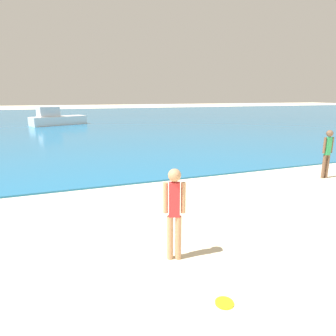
% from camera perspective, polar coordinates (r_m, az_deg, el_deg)
% --- Properties ---
extents(water, '(160.00, 60.00, 0.06)m').
position_cam_1_polar(water, '(39.50, -15.56, 9.27)').
color(water, '#1E6B9E').
rests_on(water, ground).
extents(person_standing, '(0.37, 0.23, 1.71)m').
position_cam_1_polar(person_standing, '(5.21, 1.25, -8.04)').
color(person_standing, tan).
rests_on(person_standing, ground).
extents(frisbee, '(0.27, 0.27, 0.03)m').
position_cam_1_polar(frisbee, '(4.71, 10.94, -24.44)').
color(frisbee, yellow).
rests_on(frisbee, ground).
extents(person_distant, '(0.40, 0.23, 1.74)m').
position_cam_1_polar(person_distant, '(11.89, 28.67, 2.90)').
color(person_distant, brown).
rests_on(person_distant, ground).
extents(boat_far, '(5.54, 3.61, 1.80)m').
position_cam_1_polar(boat_far, '(31.48, -20.96, 8.98)').
color(boat_far, white).
rests_on(boat_far, water).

